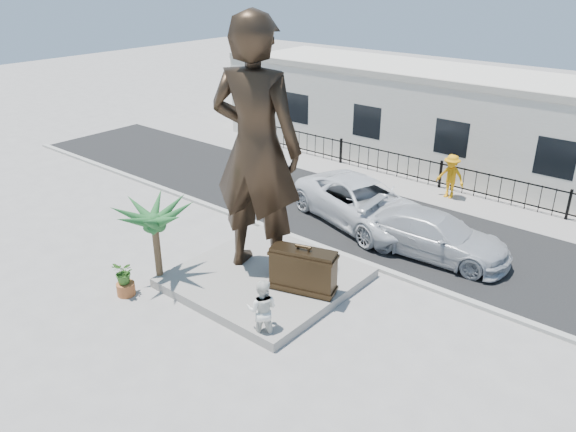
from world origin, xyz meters
name	(u,v)px	position (x,y,z in m)	size (l,w,h in m)	color
ground	(245,307)	(0.00, 0.00, 0.00)	(100.00, 100.00, 0.00)	#9E9991
street	(384,221)	(0.00, 8.00, 0.01)	(40.00, 7.00, 0.01)	black
curb	(333,251)	(0.00, 4.50, 0.06)	(40.00, 0.25, 0.12)	#A5A399
far_sidewalk	(431,193)	(0.00, 12.00, 0.01)	(40.00, 2.50, 0.02)	#9E9991
plinth	(266,278)	(-0.50, 1.50, 0.15)	(5.20, 5.20, 0.30)	gray
fence	(440,175)	(0.00, 12.80, 0.60)	(22.00, 0.10, 1.20)	black
building	(482,123)	(0.00, 17.00, 2.20)	(28.00, 7.00, 4.40)	silver
statue	(256,149)	(-1.05, 1.76, 4.30)	(2.92, 1.92, 8.00)	black
suitcase	(303,270)	(1.03, 1.47, 0.99)	(1.96, 0.62, 1.38)	black
tourist	(262,310)	(1.41, -0.77, 0.90)	(0.87, 0.68, 1.80)	white
car_white	(363,203)	(-0.62, 7.28, 0.87)	(2.85, 6.19, 1.72)	silver
car_silver	(435,235)	(2.77, 6.63, 0.77)	(2.13, 5.23, 1.52)	silver
worker	(451,176)	(0.84, 11.96, 0.99)	(1.26, 0.72, 1.95)	orange
palm_tree	(161,282)	(-3.08, -0.71, 0.00)	(1.80, 1.80, 3.20)	#1E5324
planter	(126,289)	(-3.31, -1.85, 0.20)	(0.56, 0.56, 0.40)	#A5582B
shrub	(124,273)	(-3.31, -1.85, 0.78)	(0.68, 0.59, 0.76)	#336420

